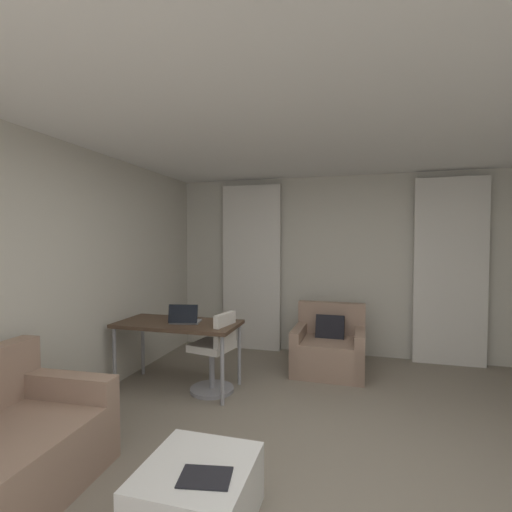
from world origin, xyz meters
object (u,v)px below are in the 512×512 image
object	(u,v)px
armchair	(329,349)
laptop	(185,319)
desk_chair	(215,356)
magazine_open	(205,477)
coffee_table	(198,495)
desk	(178,328)

from	to	relation	value
armchair	laptop	world-z (taller)	laptop
armchair	desk_chair	world-z (taller)	desk_chair
laptop	armchair	bearing A→B (deg)	33.92
magazine_open	armchair	bearing A→B (deg)	81.02
coffee_table	magazine_open	bearing A→B (deg)	-46.93
armchair	laptop	distance (m)	1.88
desk	desk_chair	bearing A→B (deg)	0.64
desk	desk_chair	xyz separation A→B (m)	(0.44, 0.00, -0.29)
coffee_table	magazine_open	distance (m)	0.23
armchair	coffee_table	size ratio (longest dim) A/B	1.32
coffee_table	magazine_open	world-z (taller)	magazine_open
desk_chair	laptop	distance (m)	0.53
laptop	coffee_table	size ratio (longest dim) A/B	0.54
desk	magazine_open	world-z (taller)	desk
armchair	magazine_open	bearing A→B (deg)	-98.98
desk	coffee_table	size ratio (longest dim) A/B	2.02
armchair	desk_chair	bearing A→B (deg)	-139.71
desk	desk_chair	distance (m)	0.53
desk_chair	coffee_table	xyz separation A→B (m)	(0.61, -1.80, -0.21)
armchair	coffee_table	bearing A→B (deg)	-101.12
armchair	desk	world-z (taller)	armchair
desk_chair	armchair	bearing A→B (deg)	40.29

